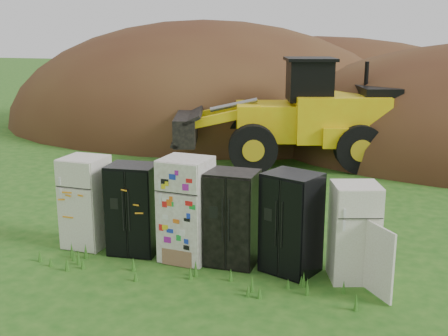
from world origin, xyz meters
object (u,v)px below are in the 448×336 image
Objects in this scene: fridge_black_side at (134,209)px; wheel_loader at (281,112)px; fridge_dark_mid at (232,218)px; fridge_black_right at (291,223)px; fridge_open_door at (354,232)px; fridge_leftmost at (86,202)px; fridge_sticker at (186,209)px.

wheel_loader is (1.16, 7.56, 0.77)m from fridge_black_side.
fridge_black_right reaches higher than fridge_dark_mid.
wheel_loader is at bearing 96.52° from fridge_dark_mid.
fridge_black_side is at bearing 162.17° from fridge_open_door.
fridge_open_door is at bearing -87.21° from wheel_loader.
fridge_black_right is (3.87, -0.03, -0.00)m from fridge_leftmost.
fridge_leftmost is at bearing -159.14° from fridge_black_right.
fridge_dark_mid is at bearing 1.45° from fridge_leftmost.
fridge_sticker is 2.87m from fridge_open_door.
fridge_leftmost reaches higher than fridge_dark_mid.
fridge_black_side is at bearing -115.82° from wheel_loader.
fridge_leftmost is at bearing 161.74° from fridge_open_door.
fridge_dark_mid is 0.25× the size of wheel_loader.
fridge_dark_mid is 7.60m from wheel_loader.
fridge_leftmost is 1.03× the size of fridge_dark_mid.
fridge_open_door is at bearing 21.26° from fridge_black_right.
fridge_black_side is 1.02× the size of fridge_open_door.
fridge_black_side is 1.85m from fridge_dark_mid.
fridge_dark_mid is 0.97× the size of fridge_black_right.
fridge_leftmost is 2.84m from fridge_dark_mid.
wheel_loader is at bearing 124.13° from fridge_black_right.
fridge_sticker is at bearing -175.91° from fridge_dark_mid.
fridge_black_side is 2.88m from fridge_black_right.
wheel_loader reaches higher than fridge_dark_mid.
fridge_black_side is (0.99, -0.04, -0.03)m from fridge_leftmost.
fridge_dark_mid is at bearing 161.38° from fridge_open_door.
fridge_leftmost reaches higher than fridge_open_door.
fridge_black_side is at bearing -175.63° from fridge_sticker.
fridge_black_side is at bearing -158.59° from fridge_black_right.
fridge_sticker is (1.02, -0.01, 0.10)m from fridge_black_side.
fridge_open_door is at bearing 5.24° from fridge_sticker.
fridge_open_door is (4.89, -0.03, -0.05)m from fridge_leftmost.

